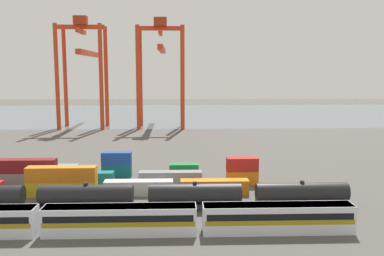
{
  "coord_description": "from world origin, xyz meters",
  "views": [
    {
      "loc": [
        3.15,
        -75.3,
        21.89
      ],
      "look_at": [
        6.73,
        26.9,
        7.9
      ],
      "focal_mm": 39.54,
      "sensor_mm": 36.0,
      "label": 1
    }
  ],
  "objects_px": {
    "shipping_container_1": "(62,188)",
    "shipping_container_9": "(242,177)",
    "gantry_crane_central": "(161,60)",
    "passenger_train": "(120,219)",
    "freight_tank_row": "(141,197)",
    "gantry_crane_west": "(84,61)"
  },
  "relations": [
    {
      "from": "freight_tank_row",
      "to": "gantry_crane_west",
      "type": "bearing_deg",
      "value": 106.51
    },
    {
      "from": "passenger_train",
      "to": "gantry_crane_west",
      "type": "xyz_separation_m",
      "value": [
        -28.09,
        111.24,
        23.32
      ]
    },
    {
      "from": "gantry_crane_west",
      "to": "gantry_crane_central",
      "type": "distance_m",
      "value": 29.65
    },
    {
      "from": "passenger_train",
      "to": "gantry_crane_central",
      "type": "bearing_deg",
      "value": 89.2
    },
    {
      "from": "passenger_train",
      "to": "shipping_container_9",
      "type": "xyz_separation_m",
      "value": [
        20.25,
        24.66,
        -0.84
      ]
    },
    {
      "from": "gantry_crane_west",
      "to": "gantry_crane_central",
      "type": "xyz_separation_m",
      "value": [
        29.65,
        -0.24,
        0.23
      ]
    },
    {
      "from": "freight_tank_row",
      "to": "shipping_container_1",
      "type": "bearing_deg",
      "value": 150.62
    },
    {
      "from": "shipping_container_1",
      "to": "gantry_crane_central",
      "type": "relative_size",
      "value": 0.29
    },
    {
      "from": "passenger_train",
      "to": "freight_tank_row",
      "type": "relative_size",
      "value": 0.96
    },
    {
      "from": "shipping_container_1",
      "to": "shipping_container_9",
      "type": "distance_m",
      "value": 33.47
    },
    {
      "from": "passenger_train",
      "to": "gantry_crane_west",
      "type": "bearing_deg",
      "value": 104.17
    },
    {
      "from": "freight_tank_row",
      "to": "gantry_crane_west",
      "type": "xyz_separation_m",
      "value": [
        -30.03,
        101.31,
        23.33
      ]
    },
    {
      "from": "shipping_container_9",
      "to": "shipping_container_1",
      "type": "bearing_deg",
      "value": -168.7
    },
    {
      "from": "shipping_container_9",
      "to": "passenger_train",
      "type": "bearing_deg",
      "value": -129.39
    },
    {
      "from": "shipping_container_1",
      "to": "shipping_container_9",
      "type": "relative_size",
      "value": 2.0
    },
    {
      "from": "shipping_container_1",
      "to": "gantry_crane_west",
      "type": "distance_m",
      "value": 97.47
    },
    {
      "from": "freight_tank_row",
      "to": "shipping_container_1",
      "type": "relative_size",
      "value": 5.44
    },
    {
      "from": "shipping_container_9",
      "to": "gantry_crane_central",
      "type": "relative_size",
      "value": 0.15
    },
    {
      "from": "gantry_crane_central",
      "to": "passenger_train",
      "type": "bearing_deg",
      "value": -90.8
    },
    {
      "from": "shipping_container_9",
      "to": "gantry_crane_central",
      "type": "height_order",
      "value": "gantry_crane_central"
    },
    {
      "from": "shipping_container_9",
      "to": "gantry_crane_west",
      "type": "distance_m",
      "value": 102.06
    },
    {
      "from": "shipping_container_9",
      "to": "gantry_crane_central",
      "type": "xyz_separation_m",
      "value": [
        -18.69,
        86.34,
        24.4
      ]
    }
  ]
}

